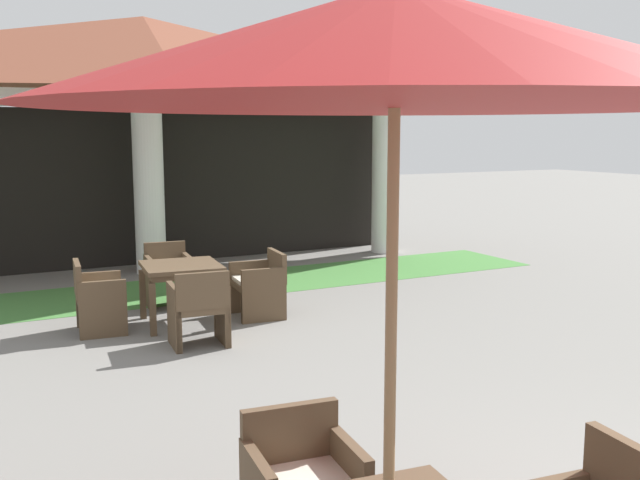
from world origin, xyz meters
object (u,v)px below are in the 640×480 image
patio_chair_mid_left_south (199,309)px  patio_table_mid_left (181,272)px  patio_umbrella_near_foreground (395,51)px  patio_chair_mid_left_west (97,298)px  patio_chair_mid_left_north (168,275)px  patio_chair_mid_left_east (260,285)px

patio_chair_mid_left_south → patio_table_mid_left: bearing=90.0°
patio_umbrella_near_foreground → patio_chair_mid_left_south: (0.88, 5.10, -2.17)m
patio_chair_mid_left_south → patio_chair_mid_left_west: (-0.87, 1.07, -0.01)m
patio_table_mid_left → patio_chair_mid_left_north: 0.99m
patio_chair_mid_left_north → patio_umbrella_near_foreground: bearing=87.3°
patio_umbrella_near_foreground → patio_chair_mid_left_north: 7.44m
patio_table_mid_left → patio_chair_mid_left_north: bearing=83.9°
patio_chair_mid_left_south → patio_chair_mid_left_west: size_ratio=1.02×
patio_chair_mid_left_east → patio_chair_mid_left_west: 1.95m
patio_umbrella_near_foreground → patio_chair_mid_left_south: 5.61m
patio_table_mid_left → patio_chair_mid_left_south: (-0.10, -0.97, -0.22)m
patio_chair_mid_left_west → patio_chair_mid_left_south: bearing=45.1°
patio_chair_mid_left_east → patio_chair_mid_left_south: (-1.07, -0.86, 0.01)m
patio_chair_mid_left_north → patio_chair_mid_left_east: bearing=135.1°
patio_table_mid_left → patio_chair_mid_left_west: (-0.97, 0.10, -0.23)m
patio_umbrella_near_foreground → patio_chair_mid_left_south: patio_umbrella_near_foreground is taller
patio_chair_mid_left_east → patio_chair_mid_left_south: patio_chair_mid_left_south is taller
patio_umbrella_near_foreground → patio_chair_mid_left_north: bearing=81.2°
patio_table_mid_left → patio_chair_mid_left_south: bearing=-96.1°
patio_table_mid_left → patio_chair_mid_left_north: patio_chair_mid_left_north is taller
patio_table_mid_left → patio_chair_mid_left_north: (0.10, 0.96, -0.22)m
patio_chair_mid_left_north → patio_chair_mid_left_west: patio_chair_mid_left_west is taller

